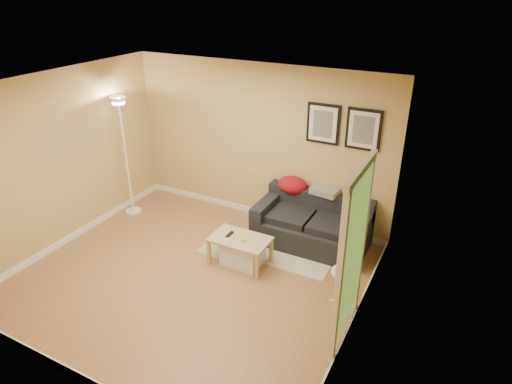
% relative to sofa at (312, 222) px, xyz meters
% --- Properties ---
extents(floor, '(4.50, 4.50, 0.00)m').
position_rel_sofa_xyz_m(floor, '(-1.15, -1.53, -0.38)').
color(floor, '#9E6943').
rests_on(floor, ground).
extents(ceiling, '(4.50, 4.50, 0.00)m').
position_rel_sofa_xyz_m(ceiling, '(-1.15, -1.53, 2.23)').
color(ceiling, white).
rests_on(ceiling, wall_back).
extents(wall_back, '(4.50, 0.00, 4.50)m').
position_rel_sofa_xyz_m(wall_back, '(-1.15, 0.47, 0.92)').
color(wall_back, tan).
rests_on(wall_back, ground).
extents(wall_front, '(4.50, 0.00, 4.50)m').
position_rel_sofa_xyz_m(wall_front, '(-1.15, -3.53, 0.92)').
color(wall_front, tan).
rests_on(wall_front, ground).
extents(wall_left, '(0.00, 4.00, 4.00)m').
position_rel_sofa_xyz_m(wall_left, '(-3.40, -1.53, 0.92)').
color(wall_left, tan).
rests_on(wall_left, ground).
extents(wall_right, '(0.00, 4.00, 4.00)m').
position_rel_sofa_xyz_m(wall_right, '(1.10, -1.53, 0.92)').
color(wall_right, tan).
rests_on(wall_right, ground).
extents(baseboard_back, '(4.50, 0.02, 0.10)m').
position_rel_sofa_xyz_m(baseboard_back, '(-1.15, 0.46, -0.33)').
color(baseboard_back, white).
rests_on(baseboard_back, ground).
extents(baseboard_front, '(4.50, 0.02, 0.10)m').
position_rel_sofa_xyz_m(baseboard_front, '(-1.15, -3.52, -0.33)').
color(baseboard_front, white).
rests_on(baseboard_front, ground).
extents(baseboard_left, '(0.02, 4.00, 0.10)m').
position_rel_sofa_xyz_m(baseboard_left, '(-3.39, -1.53, -0.33)').
color(baseboard_left, white).
rests_on(baseboard_left, ground).
extents(baseboard_right, '(0.02, 4.00, 0.10)m').
position_rel_sofa_xyz_m(baseboard_right, '(1.09, -1.53, -0.33)').
color(baseboard_right, white).
rests_on(baseboard_right, ground).
extents(sofa, '(1.70, 0.90, 0.75)m').
position_rel_sofa_xyz_m(sofa, '(0.00, 0.00, 0.00)').
color(sofa, black).
rests_on(sofa, ground).
extents(red_throw, '(0.48, 0.36, 0.28)m').
position_rel_sofa_xyz_m(red_throw, '(-0.47, 0.32, 0.40)').
color(red_throw, '#A30F1F').
rests_on(red_throw, sofa).
extents(plaid_throw, '(0.45, 0.32, 0.10)m').
position_rel_sofa_xyz_m(plaid_throw, '(0.06, 0.33, 0.41)').
color(plaid_throw, tan).
rests_on(plaid_throw, sofa).
extents(framed_print_left, '(0.50, 0.04, 0.60)m').
position_rel_sofa_xyz_m(framed_print_left, '(-0.07, 0.45, 1.43)').
color(framed_print_left, black).
rests_on(framed_print_left, wall_back).
extents(framed_print_right, '(0.50, 0.04, 0.60)m').
position_rel_sofa_xyz_m(framed_print_right, '(0.53, 0.45, 1.43)').
color(framed_print_right, black).
rests_on(framed_print_right, wall_back).
extents(area_rug, '(1.25, 0.85, 0.01)m').
position_rel_sofa_xyz_m(area_rug, '(-0.13, -0.41, -0.37)').
color(area_rug, beige).
rests_on(area_rug, ground).
extents(green_runner, '(0.70, 0.50, 0.01)m').
position_rel_sofa_xyz_m(green_runner, '(-1.10, -0.79, -0.37)').
color(green_runner, '#668C4C').
rests_on(green_runner, ground).
extents(coffee_table, '(0.95, 0.73, 0.42)m').
position_rel_sofa_xyz_m(coffee_table, '(-0.71, -0.96, -0.17)').
color(coffee_table, tan).
rests_on(coffee_table, ground).
extents(remote_control, '(0.05, 0.16, 0.02)m').
position_rel_sofa_xyz_m(remote_control, '(-0.89, -0.94, 0.05)').
color(remote_control, black).
rests_on(remote_control, coffee_table).
extents(tape_roll, '(0.07, 0.07, 0.03)m').
position_rel_sofa_xyz_m(tape_roll, '(-0.63, -1.00, 0.06)').
color(tape_roll, yellow).
rests_on(tape_roll, coffee_table).
extents(storage_bin, '(0.57, 0.41, 0.35)m').
position_rel_sofa_xyz_m(storage_bin, '(-0.68, -0.95, -0.20)').
color(storage_bin, white).
rests_on(storage_bin, ground).
extents(side_table, '(0.33, 0.33, 0.51)m').
position_rel_sofa_xyz_m(side_table, '(0.87, -1.16, -0.12)').
color(side_table, white).
rests_on(side_table, ground).
extents(book_stack, '(0.19, 0.25, 0.08)m').
position_rel_sofa_xyz_m(book_stack, '(0.88, -1.17, 0.17)').
color(book_stack, '#33389B').
rests_on(book_stack, side_table).
extents(floor_lamp, '(0.27, 0.27, 2.06)m').
position_rel_sofa_xyz_m(floor_lamp, '(-3.15, -0.48, 0.60)').
color(floor_lamp, white).
rests_on(floor_lamp, ground).
extents(doorway, '(0.12, 1.01, 2.13)m').
position_rel_sofa_xyz_m(doorway, '(1.05, -1.68, 0.65)').
color(doorway, white).
rests_on(doorway, ground).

